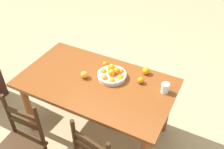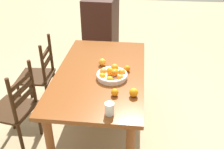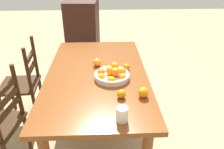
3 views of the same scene
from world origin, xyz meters
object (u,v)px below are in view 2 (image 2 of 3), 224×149
chair_near_window (39,77)px  orange_loose_0 (102,62)px  fruit_bowl (112,74)px  orange_loose_2 (134,93)px  chair_by_cabinet (16,109)px  cabinet (102,28)px  orange_loose_3 (127,68)px  dining_table (101,80)px  orange_loose_1 (115,92)px  drinking_glass (109,109)px

chair_near_window → orange_loose_0: (-0.21, -0.82, 0.35)m
chair_near_window → fruit_bowl: bearing=61.2°
fruit_bowl → orange_loose_2: (-0.29, -0.22, -0.00)m
chair_by_cabinet → orange_loose_0: bearing=128.9°
fruit_bowl → orange_loose_0: bearing=28.3°
cabinet → orange_loose_3: (-1.79, -0.53, 0.24)m
dining_table → orange_loose_3: size_ratio=25.11×
orange_loose_1 → orange_loose_3: (0.45, -0.08, -0.00)m
cabinet → orange_loose_0: bearing=-168.1°
chair_near_window → orange_loose_1: 1.31m
dining_table → drinking_glass: 0.71m
orange_loose_0 → orange_loose_1: size_ratio=1.15×
dining_table → orange_loose_2: orange_loose_2 is taller
dining_table → orange_loose_0: (0.14, 0.00, 0.14)m
orange_loose_0 → orange_loose_3: size_ratio=1.22×
orange_loose_0 → drinking_glass: bearing=-167.8°
dining_table → cabinet: (1.83, 0.26, -0.10)m
orange_loose_0 → cabinet: bearing=8.6°
chair_by_cabinet → cabinet: bearing=174.6°
orange_loose_2 → drinking_glass: 0.32m
chair_near_window → orange_loose_0: bearing=72.7°
cabinet → orange_loose_2: 2.33m
chair_near_window → orange_loose_3: bearing=71.3°
orange_loose_0 → chair_near_window: bearing=75.8°
dining_table → chair_near_window: size_ratio=1.70×
orange_loose_1 → orange_loose_2: size_ratio=0.85×
chair_near_window → dining_table: bearing=64.3°
cabinet → orange_loose_3: bearing=-160.3°
chair_by_cabinet → orange_loose_0: size_ratio=12.13×
orange_loose_0 → orange_loose_1: 0.58m
chair_by_cabinet → orange_loose_1: bearing=94.6°
chair_near_window → orange_loose_0: size_ratio=12.08×
cabinet → orange_loose_0: (-1.69, -0.25, 0.25)m
chair_by_cabinet → orange_loose_2: chair_by_cabinet is taller
fruit_bowl → chair_by_cabinet: bearing=102.6°
orange_loose_3 → fruit_bowl: bearing=139.0°
orange_loose_3 → drinking_glass: bearing=172.1°
chair_by_cabinet → cabinet: (2.16, -0.56, 0.09)m
orange_loose_2 → dining_table: bearing=41.1°
drinking_glass → fruit_bowl: bearing=3.9°
chair_near_window → orange_loose_1: size_ratio=13.87×
dining_table → orange_loose_2: bearing=-138.9°
orange_loose_1 → drinking_glass: bearing=176.5°
orange_loose_2 → orange_loose_0: bearing=33.3°
chair_near_window → orange_loose_0: 0.92m
orange_loose_1 → chair_near_window: bearing=53.3°
fruit_bowl → orange_loose_3: (0.16, -0.14, -0.01)m
chair_by_cabinet → orange_loose_3: chair_by_cabinet is taller
cabinet → fruit_bowl: (-1.95, -0.39, 0.25)m
cabinet → orange_loose_1: bearing=-165.5°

